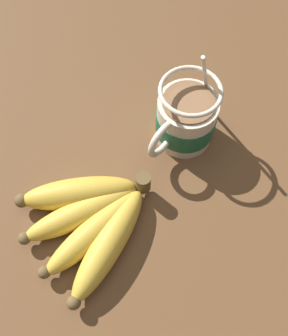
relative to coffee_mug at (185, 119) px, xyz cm
name	(u,v)px	position (x,y,z in cm)	size (l,w,h in cm)	color
table	(173,159)	(3.17, 0.93, -5.98)	(109.40, 109.40, 3.46)	brown
coffee_mug	(185,119)	(0.00, 0.00, 0.00)	(14.28, 8.47, 15.06)	beige
banana_bunch	(90,218)	(18.67, -0.69, -2.33)	(18.34, 17.61, 4.37)	brown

